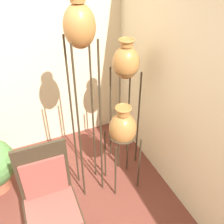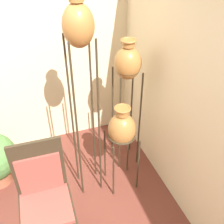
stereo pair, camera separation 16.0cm
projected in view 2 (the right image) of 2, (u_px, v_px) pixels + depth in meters
wall_right at (204, 103)px, 2.19m from camera, size 0.06×7.30×2.70m
vase_stand_tall at (79, 36)px, 2.15m from camera, size 0.27×0.27×2.16m
vase_stand_medium at (128, 66)px, 2.77m from camera, size 0.29×0.29×1.64m
vase_stand_short at (122, 130)px, 2.76m from camera, size 0.31×0.31×1.09m
chair at (44, 192)px, 2.33m from camera, size 0.49×0.48×1.12m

